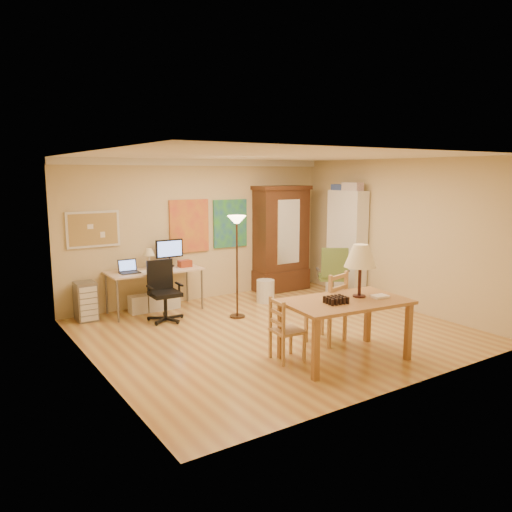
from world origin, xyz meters
TOP-DOWN VIEW (x-y plane):
  - floor at (0.00, 0.00)m, footprint 5.50×5.50m
  - crown_molding at (0.00, 2.46)m, footprint 5.50×0.08m
  - corkboard at (-2.05, 2.47)m, footprint 0.90×0.04m
  - art_panel_left at (-0.25, 2.47)m, footprint 0.80×0.04m
  - art_panel_right at (0.65, 2.47)m, footprint 0.75×0.04m
  - dining_table at (0.20, -1.44)m, footprint 1.70×1.13m
  - ladder_chair_back at (0.37, -0.82)m, footprint 0.60×0.58m
  - ladder_chair_left at (-0.58, -1.06)m, footprint 0.41×0.43m
  - torchiere_lamp at (-0.08, 1.00)m, footprint 0.32×0.32m
  - computer_desk at (-1.09, 2.16)m, footprint 1.65×0.72m
  - office_chair_black at (-1.20, 1.49)m, footprint 0.62×0.62m
  - office_chair_green at (1.87, 0.76)m, footprint 0.69×0.69m
  - drawer_cart at (-2.30, 2.22)m, footprint 0.33×0.39m
  - armoire at (1.74, 2.24)m, footprint 1.19×0.56m
  - bookshelf at (2.55, 1.13)m, footprint 0.32×0.84m
  - wastebin at (0.89, 1.57)m, footprint 0.35×0.35m

SIDE VIEW (x-z plane):
  - floor at x=0.00m, z-range 0.00..0.00m
  - wastebin at x=0.89m, z-range 0.00..0.43m
  - office_chair_black at x=-1.20m, z-range -0.24..0.77m
  - office_chair_green at x=1.87m, z-range -0.26..0.84m
  - drawer_cart at x=-2.30m, z-range 0.00..0.65m
  - ladder_chair_left at x=-0.58m, z-range -0.03..0.82m
  - computer_desk at x=-1.09m, z-range -0.17..1.08m
  - ladder_chair_back at x=0.37m, z-range -0.03..1.02m
  - armoire at x=1.74m, z-range -0.14..2.04m
  - dining_table at x=0.20m, z-range 0.20..1.72m
  - bookshelf at x=2.55m, z-range 0.00..2.10m
  - torchiere_lamp at x=-0.08m, z-range 0.53..2.27m
  - art_panel_left at x=-0.25m, z-range 0.95..1.95m
  - art_panel_right at x=0.65m, z-range 0.98..1.92m
  - corkboard at x=-2.05m, z-range 1.19..1.81m
  - crown_molding at x=0.00m, z-range 2.58..2.70m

